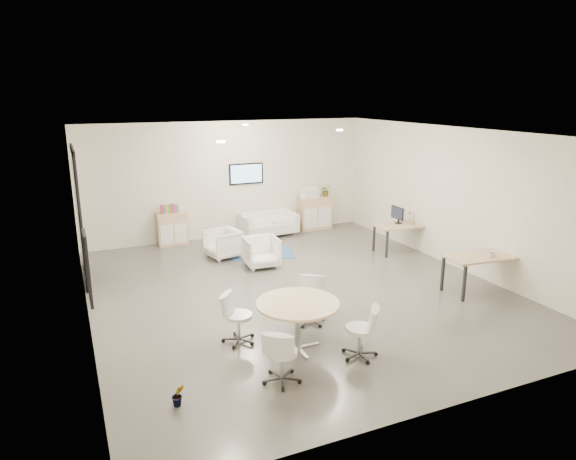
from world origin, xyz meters
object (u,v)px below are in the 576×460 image
at_px(armchair_left, 223,242).
at_px(round_table, 298,307).
at_px(sideboard_left, 172,229).
at_px(sideboard_right, 314,213).
at_px(loveseat, 268,225).
at_px(desk_rear, 402,227).
at_px(desk_front, 481,259).
at_px(armchair_right, 261,251).

relative_size(armchair_left, round_table, 0.59).
height_order(sideboard_left, sideboard_right, sideboard_right).
xyz_separation_m(sideboard_right, armchair_left, (-3.28, -1.55, -0.10)).
xyz_separation_m(loveseat, desk_rear, (2.55, -2.77, 0.32)).
xyz_separation_m(sideboard_right, round_table, (-3.56, -6.53, 0.23)).
bearing_deg(round_table, sideboard_left, 95.51).
height_order(armchair_left, desk_front, armchair_left).
bearing_deg(armchair_right, loveseat, 68.40).
height_order(desk_front, round_table, round_table).
height_order(loveseat, round_table, round_table).
distance_m(loveseat, round_table, 6.73).
bearing_deg(sideboard_right, desk_front, -81.44).
relative_size(armchair_right, desk_rear, 0.55).
bearing_deg(loveseat, sideboard_right, 0.78).
bearing_deg(desk_front, desk_rear, 92.48).
distance_m(sideboard_right, armchair_right, 3.70).
bearing_deg(desk_front, armchair_left, 139.99).
xyz_separation_m(desk_rear, desk_front, (-0.15, -2.88, 0.05)).
bearing_deg(desk_rear, loveseat, 138.23).
height_order(sideboard_right, armchair_right, sideboard_right).
xyz_separation_m(armchair_left, armchair_right, (0.62, -1.03, 0.00)).
distance_m(sideboard_left, sideboard_right, 4.19).
relative_size(sideboard_right, desk_rear, 0.69).
height_order(desk_rear, round_table, round_table).
relative_size(armchair_left, desk_rear, 0.55).
relative_size(desk_rear, desk_front, 0.93).
bearing_deg(sideboard_left, desk_front, -48.92).
bearing_deg(sideboard_left, round_table, -84.49).
xyz_separation_m(desk_rear, round_table, (-4.58, -3.63, 0.08)).
bearing_deg(armchair_right, armchair_left, 124.25).
xyz_separation_m(armchair_right, round_table, (-0.90, -3.95, 0.32)).
bearing_deg(loveseat, round_table, -111.64).
relative_size(sideboard_left, armchair_left, 1.14).
relative_size(sideboard_left, sideboard_right, 0.90).
distance_m(armchair_right, round_table, 4.07).
height_order(armchair_left, desk_rear, armchair_left).
relative_size(armchair_right, desk_front, 0.51).
bearing_deg(armchair_left, sideboard_left, -161.48).
distance_m(loveseat, desk_front, 6.14).
xyz_separation_m(loveseat, armchair_left, (-1.75, -1.42, 0.07)).
bearing_deg(desk_front, round_table, -164.79).
relative_size(loveseat, armchair_left, 2.06).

